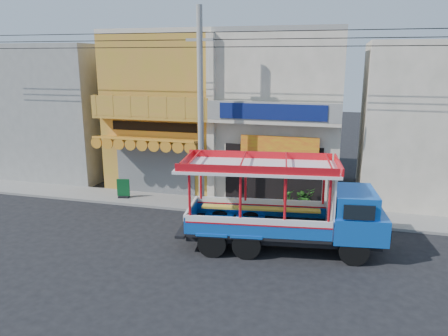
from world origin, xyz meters
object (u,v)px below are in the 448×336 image
utility_pole (204,101)px  green_sign (123,190)px  potted_plant_a (304,198)px  potted_plant_c (290,200)px  songthaew_truck (297,207)px

utility_pole → green_sign: (-4.38, 0.48, -4.51)m
green_sign → potted_plant_a: (8.79, 0.81, 0.09)m
green_sign → potted_plant_c: 8.16m
green_sign → potted_plant_a: 8.82m
songthaew_truck → potted_plant_c: bearing=99.8°
green_sign → potted_plant_a: potted_plant_a is taller
songthaew_truck → green_sign: (-8.85, 3.63, -1.12)m
potted_plant_a → potted_plant_c: bearing=-178.1°
utility_pole → potted_plant_c: size_ratio=30.51×
utility_pole → green_sign: bearing=173.7°
potted_plant_c → potted_plant_a: bearing=142.3°
potted_plant_a → green_sign: bearing=153.4°
green_sign → potted_plant_c: bearing=2.7°
utility_pole → potted_plant_c: utility_pole is taller
utility_pole → potted_plant_a: size_ratio=28.50×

